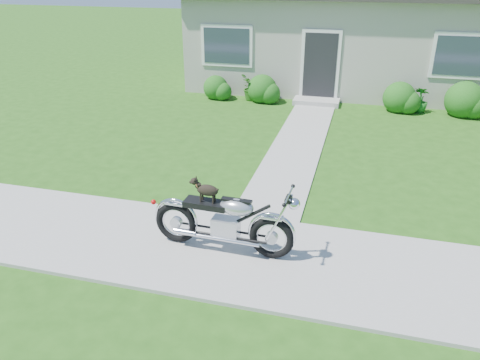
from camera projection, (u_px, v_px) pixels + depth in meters
The scene contains 8 objects.
ground at pixel (351, 271), 6.66m from camera, with size 80.00×80.00×0.00m, color #235114.
sidewalk at pixel (351, 270), 6.65m from camera, with size 24.00×2.20×0.04m, color #9E9B93.
walkway at pixel (299, 143), 11.39m from camera, with size 1.20×8.00×0.03m, color #9E9B93.
house at pixel (375, 21), 16.26m from camera, with size 12.60×7.03×4.50m.
shrub_row at pixel (407, 98), 13.66m from camera, with size 10.47×1.09×1.09m.
potted_plant_left at pixel (252, 88), 14.82m from camera, with size 0.74×0.64×0.83m, color #265B18.
potted_plant_right at pixel (421, 100), 13.63m from camera, with size 0.42×0.42×0.75m, color #1D691D.
motorcycle_with_dog at pixel (225, 221), 6.87m from camera, with size 2.22×0.60×1.13m.
Camera 1 is at (-0.09, -5.72, 3.97)m, focal length 35.00 mm.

